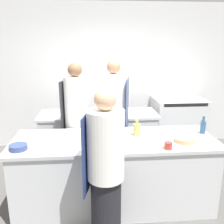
{
  "coord_description": "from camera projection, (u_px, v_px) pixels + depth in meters",
  "views": [
    {
      "loc": [
        -0.27,
        -2.86,
        2.02
      ],
      "look_at": [
        0.0,
        0.35,
        1.15
      ],
      "focal_mm": 40.0,
      "sensor_mm": 36.0,
      "label": 1
    }
  ],
  "objects": [
    {
      "name": "pass_counter",
      "position": [
        99.0,
        138.0,
        4.33
      ],
      "size": [
        1.98,
        0.69,
        0.9
      ],
      "color": "silver",
      "rests_on": "ground_plane"
    },
    {
      "name": "cup",
      "position": [
        168.0,
        146.0,
        2.76
      ],
      "size": [
        0.09,
        0.09,
        0.08
      ],
      "color": "#B2382D",
      "rests_on": "prep_counter"
    },
    {
      "name": "bottle_vinegar",
      "position": [
        109.0,
        128.0,
        3.18
      ],
      "size": [
        0.07,
        0.07,
        0.23
      ],
      "color": "#19471E",
      "rests_on": "prep_counter"
    },
    {
      "name": "bowl_wooden_salad",
      "position": [
        93.0,
        141.0,
        2.9
      ],
      "size": [
        0.2,
        0.2,
        0.08
      ],
      "color": "white",
      "rests_on": "prep_counter"
    },
    {
      "name": "bowl_mixing_large",
      "position": [
        18.0,
        147.0,
        2.75
      ],
      "size": [
        0.2,
        0.2,
        0.06
      ],
      "color": "navy",
      "rests_on": "prep_counter"
    },
    {
      "name": "oven_range",
      "position": [
        177.0,
        124.0,
        4.93
      ],
      "size": [
        0.95,
        0.74,
        1.01
      ],
      "color": "silver",
      "rests_on": "ground_plane"
    },
    {
      "name": "bowl_prep_small",
      "position": [
        185.0,
        140.0,
        2.97
      ],
      "size": [
        0.24,
        0.24,
        0.05
      ],
      "color": "tan",
      "rests_on": "prep_counter"
    },
    {
      "name": "wall_back",
      "position": [
        104.0,
        76.0,
        4.98
      ],
      "size": [
        8.0,
        0.06,
        2.8
      ],
      "color": "silver",
      "rests_on": "ground_plane"
    },
    {
      "name": "prep_counter",
      "position": [
        114.0,
        172.0,
        3.18
      ],
      "size": [
        2.5,
        0.89,
        0.9
      ],
      "color": "silver",
      "rests_on": "ground_plane"
    },
    {
      "name": "bottle_olive_oil",
      "position": [
        203.0,
        127.0,
        3.24
      ],
      "size": [
        0.07,
        0.07,
        0.23
      ],
      "color": "#2D5175",
      "rests_on": "prep_counter"
    },
    {
      "name": "chef_at_prep_near",
      "position": [
        105.0,
        172.0,
        2.43
      ],
      "size": [
        0.4,
        0.39,
        1.65
      ],
      "rotation": [
        0.0,
        0.0,
        1.34
      ],
      "color": "black",
      "rests_on": "ground_plane"
    },
    {
      "name": "bowl_ceramic_blue",
      "position": [
        189.0,
        131.0,
        3.28
      ],
      "size": [
        0.22,
        0.22,
        0.05
      ],
      "color": "white",
      "rests_on": "prep_counter"
    },
    {
      "name": "bottle_wine",
      "position": [
        137.0,
        129.0,
        3.16
      ],
      "size": [
        0.08,
        0.08,
        0.22
      ],
      "color": "#B2A84C",
      "rests_on": "prep_counter"
    },
    {
      "name": "chef_at_stove",
      "position": [
        114.0,
        121.0,
        3.74
      ],
      "size": [
        0.44,
        0.43,
        1.81
      ],
      "rotation": [
        0.0,
        0.0,
        -1.79
      ],
      "color": "black",
      "rests_on": "ground_plane"
    },
    {
      "name": "chef_at_pass_far",
      "position": [
        77.0,
        124.0,
        3.65
      ],
      "size": [
        0.39,
        0.37,
        1.78
      ],
      "rotation": [
        0.0,
        0.0,
        1.23
      ],
      "color": "black",
      "rests_on": "ground_plane"
    },
    {
      "name": "ground_plane",
      "position": [
        114.0,
        202.0,
        3.3
      ],
      "size": [
        16.0,
        16.0,
        0.0
      ],
      "primitive_type": "plane",
      "color": "#4C4947"
    }
  ]
}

